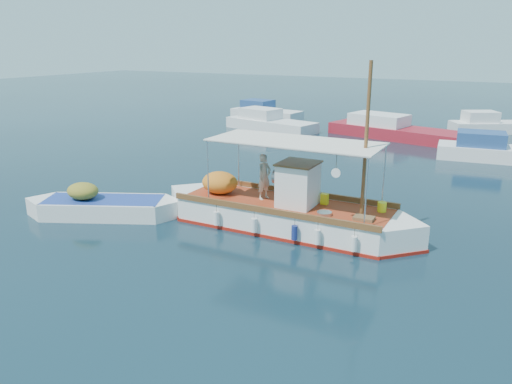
% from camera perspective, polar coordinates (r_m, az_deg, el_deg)
% --- Properties ---
extents(ground, '(160.00, 160.00, 0.00)m').
position_cam_1_polar(ground, '(17.48, 4.42, -5.21)').
color(ground, black).
rests_on(ground, ground).
extents(fishing_caique, '(10.17, 2.87, 6.20)m').
position_cam_1_polar(fishing_caique, '(18.26, 3.09, -2.39)').
color(fishing_caique, white).
rests_on(fishing_caique, ground).
extents(dinghy, '(5.68, 3.47, 1.52)m').
position_cam_1_polar(dinghy, '(20.35, -17.13, -1.77)').
color(dinghy, white).
rests_on(dinghy, ground).
extents(bg_boat_nw, '(7.68, 3.98, 1.80)m').
position_cam_1_polar(bg_boat_nw, '(38.95, 1.47, 7.84)').
color(bg_boat_nw, silver).
rests_on(bg_boat_nw, ground).
extents(bg_boat_n, '(10.08, 5.04, 1.80)m').
position_cam_1_polar(bg_boat_n, '(36.89, 15.38, 6.74)').
color(bg_boat_n, maroon).
rests_on(bg_boat_n, ground).
extents(bg_boat_ne, '(6.70, 2.86, 1.80)m').
position_cam_1_polar(bg_boat_ne, '(31.78, 25.57, 4.16)').
color(bg_boat_ne, silver).
rests_on(bg_boat_ne, ground).
extents(bg_boat_far_w, '(6.58, 3.10, 1.80)m').
position_cam_1_polar(bg_boat_far_w, '(44.80, 0.99, 9.01)').
color(bg_boat_far_w, silver).
rests_on(bg_boat_far_w, ground).
extents(bg_boat_far_n, '(5.96, 4.51, 1.80)m').
position_cam_1_polar(bg_boat_far_n, '(41.57, 24.99, 6.85)').
color(bg_boat_far_n, silver).
rests_on(bg_boat_far_n, ground).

